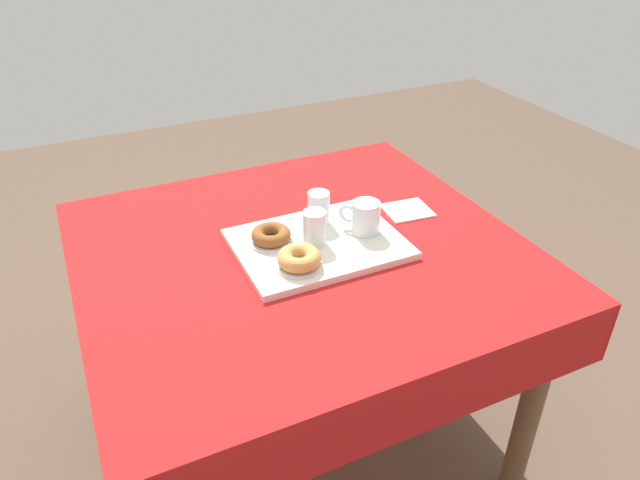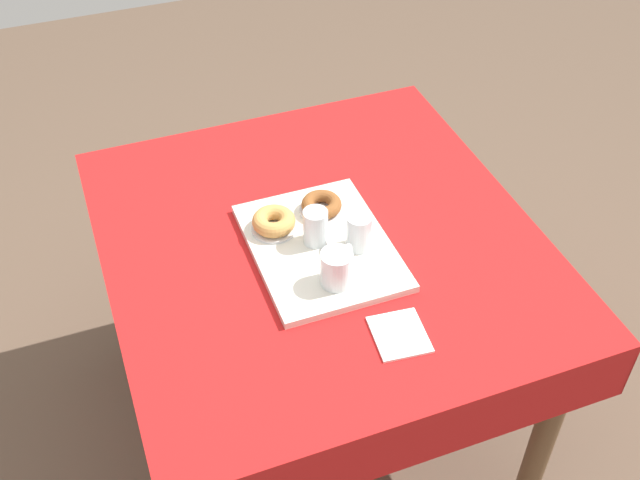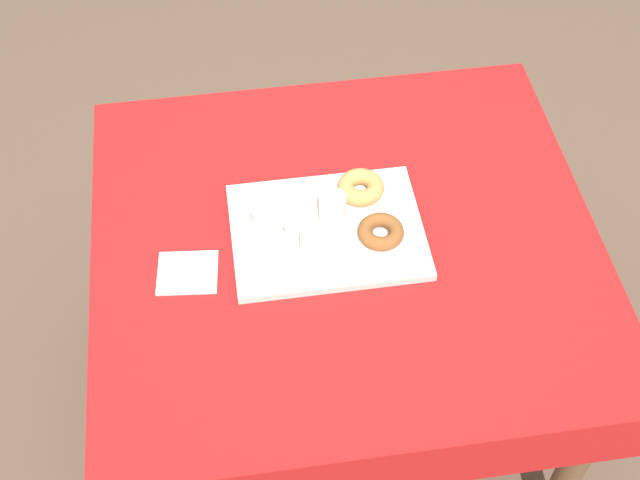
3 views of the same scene
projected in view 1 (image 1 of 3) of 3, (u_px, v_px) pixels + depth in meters
name	position (u px, v px, depth m)	size (l,w,h in m)	color
ground_plane	(305.00, 435.00, 1.93)	(6.00, 6.00, 0.00)	brown
dining_table	(302.00, 278.00, 1.59)	(1.14, 1.06, 0.74)	red
serving_tray	(318.00, 244.00, 1.54)	(0.43, 0.33, 0.02)	silver
tea_mug_left	(365.00, 218.00, 1.55)	(0.09, 0.10, 0.09)	white
water_glass_near	(314.00, 230.00, 1.50)	(0.06, 0.06, 0.09)	white
water_glass_far	(319.00, 210.00, 1.59)	(0.06, 0.06, 0.09)	white
donut_plate_left	(299.00, 266.00, 1.43)	(0.11, 0.11, 0.01)	silver
sugar_donut_left	(299.00, 258.00, 1.42)	(0.11, 0.11, 0.04)	tan
donut_plate_right	(271.00, 241.00, 1.52)	(0.11, 0.11, 0.01)	silver
sugar_donut_right	(271.00, 235.00, 1.51)	(0.10, 0.10, 0.03)	brown
paper_napkin	(407.00, 210.00, 1.71)	(0.13, 0.12, 0.01)	white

